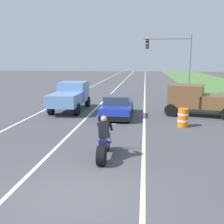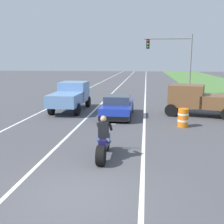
{
  "view_description": "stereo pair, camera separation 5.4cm",
  "coord_description": "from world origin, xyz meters",
  "px_view_note": "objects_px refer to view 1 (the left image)",
  "views": [
    {
      "loc": [
        1.78,
        -6.48,
        3.57
      ],
      "look_at": [
        0.18,
        6.68,
        1.0
      ],
      "focal_mm": 43.28,
      "sensor_mm": 36.0,
      "label": 1
    },
    {
      "loc": [
        1.84,
        -6.48,
        3.57
      ],
      "look_at": [
        0.18,
        6.68,
        1.0
      ],
      "focal_mm": 43.28,
      "sensor_mm": 36.0,
      "label": 2
    }
  ],
  "objects_px": {
    "pickup_truck_left_lane_light_blue": "(70,95)",
    "traffic_light_mast_near": "(175,55)",
    "construction_barrel_nearest": "(183,118)",
    "construction_barrel_mid": "(175,103)",
    "pickup_truck_right_shoulder_brown": "(201,99)",
    "motorcycle_with_rider": "(104,143)",
    "sports_car_blue": "(117,107)",
    "construction_barrel_far": "(178,99)"
  },
  "relations": [
    {
      "from": "motorcycle_with_rider",
      "to": "traffic_light_mast_near",
      "type": "relative_size",
      "value": 0.37
    },
    {
      "from": "motorcycle_with_rider",
      "to": "traffic_light_mast_near",
      "type": "distance_m",
      "value": 19.17
    },
    {
      "from": "pickup_truck_right_shoulder_brown",
      "to": "construction_barrel_mid",
      "type": "xyz_separation_m",
      "value": [
        -1.4,
        1.84,
        -0.6
      ]
    },
    {
      "from": "pickup_truck_left_lane_light_blue",
      "to": "pickup_truck_right_shoulder_brown",
      "type": "bearing_deg",
      "value": -4.94
    },
    {
      "from": "construction_barrel_nearest",
      "to": "construction_barrel_mid",
      "type": "distance_m",
      "value": 4.97
    },
    {
      "from": "construction_barrel_nearest",
      "to": "construction_barrel_mid",
      "type": "relative_size",
      "value": 1.0
    },
    {
      "from": "sports_car_blue",
      "to": "construction_barrel_mid",
      "type": "height_order",
      "value": "sports_car_blue"
    },
    {
      "from": "motorcycle_with_rider",
      "to": "pickup_truck_right_shoulder_brown",
      "type": "distance_m",
      "value": 9.83
    },
    {
      "from": "pickup_truck_right_shoulder_brown",
      "to": "construction_barrel_nearest",
      "type": "height_order",
      "value": "pickup_truck_right_shoulder_brown"
    },
    {
      "from": "motorcycle_with_rider",
      "to": "construction_barrel_nearest",
      "type": "height_order",
      "value": "motorcycle_with_rider"
    },
    {
      "from": "motorcycle_with_rider",
      "to": "traffic_light_mast_near",
      "type": "xyz_separation_m",
      "value": [
        4.32,
        18.36,
        3.41
      ]
    },
    {
      "from": "construction_barrel_nearest",
      "to": "construction_barrel_far",
      "type": "xyz_separation_m",
      "value": [
        0.54,
        7.05,
        0.0
      ]
    },
    {
      "from": "motorcycle_with_rider",
      "to": "pickup_truck_right_shoulder_brown",
      "type": "height_order",
      "value": "pickup_truck_right_shoulder_brown"
    },
    {
      "from": "pickup_truck_left_lane_light_blue",
      "to": "construction_barrel_mid",
      "type": "bearing_deg",
      "value": 8.3
    },
    {
      "from": "pickup_truck_left_lane_light_blue",
      "to": "traffic_light_mast_near",
      "type": "height_order",
      "value": "traffic_light_mast_near"
    },
    {
      "from": "pickup_truck_left_lane_light_blue",
      "to": "pickup_truck_right_shoulder_brown",
      "type": "relative_size",
      "value": 0.93
    },
    {
      "from": "traffic_light_mast_near",
      "to": "pickup_truck_right_shoulder_brown",
      "type": "bearing_deg",
      "value": -85.97
    },
    {
      "from": "pickup_truck_left_lane_light_blue",
      "to": "traffic_light_mast_near",
      "type": "xyz_separation_m",
      "value": [
        8.12,
        9.16,
        2.89
      ]
    },
    {
      "from": "construction_barrel_mid",
      "to": "motorcycle_with_rider",
      "type": "bearing_deg",
      "value": -109.35
    },
    {
      "from": "pickup_truck_right_shoulder_brown",
      "to": "construction_barrel_mid",
      "type": "height_order",
      "value": "pickup_truck_right_shoulder_brown"
    },
    {
      "from": "sports_car_blue",
      "to": "pickup_truck_right_shoulder_brown",
      "type": "distance_m",
      "value": 5.4
    },
    {
      "from": "traffic_light_mast_near",
      "to": "construction_barrel_nearest",
      "type": "height_order",
      "value": "traffic_light_mast_near"
    },
    {
      "from": "traffic_light_mast_near",
      "to": "motorcycle_with_rider",
      "type": "bearing_deg",
      "value": -103.24
    },
    {
      "from": "pickup_truck_right_shoulder_brown",
      "to": "construction_barrel_mid",
      "type": "relative_size",
      "value": 5.14
    },
    {
      "from": "construction_barrel_far",
      "to": "construction_barrel_nearest",
      "type": "bearing_deg",
      "value": -94.41
    },
    {
      "from": "motorcycle_with_rider",
      "to": "sports_car_blue",
      "type": "bearing_deg",
      "value": 92.17
    },
    {
      "from": "traffic_light_mast_near",
      "to": "construction_barrel_nearest",
      "type": "relative_size",
      "value": 6.0
    },
    {
      "from": "motorcycle_with_rider",
      "to": "pickup_truck_left_lane_light_blue",
      "type": "bearing_deg",
      "value": 112.47
    },
    {
      "from": "sports_car_blue",
      "to": "pickup_truck_left_lane_light_blue",
      "type": "xyz_separation_m",
      "value": [
        -3.52,
        1.65,
        0.48
      ]
    },
    {
      "from": "construction_barrel_nearest",
      "to": "construction_barrel_mid",
      "type": "xyz_separation_m",
      "value": [
        0.11,
        4.97,
        0.0
      ]
    },
    {
      "from": "construction_barrel_mid",
      "to": "construction_barrel_far",
      "type": "distance_m",
      "value": 2.12
    },
    {
      "from": "sports_car_blue",
      "to": "construction_barrel_nearest",
      "type": "relative_size",
      "value": 4.3
    },
    {
      "from": "sports_car_blue",
      "to": "construction_barrel_nearest",
      "type": "height_order",
      "value": "sports_car_blue"
    },
    {
      "from": "construction_barrel_mid",
      "to": "sports_car_blue",
      "type": "bearing_deg",
      "value": -144.96
    },
    {
      "from": "pickup_truck_left_lane_light_blue",
      "to": "construction_barrel_nearest",
      "type": "height_order",
      "value": "pickup_truck_left_lane_light_blue"
    },
    {
      "from": "traffic_light_mast_near",
      "to": "construction_barrel_mid",
      "type": "relative_size",
      "value": 6.0
    },
    {
      "from": "motorcycle_with_rider",
      "to": "pickup_truck_right_shoulder_brown",
      "type": "xyz_separation_m",
      "value": [
        5.02,
        8.44,
        0.51
      ]
    },
    {
      "from": "sports_car_blue",
      "to": "pickup_truck_right_shoulder_brown",
      "type": "relative_size",
      "value": 0.84
    },
    {
      "from": "construction_barrel_mid",
      "to": "construction_barrel_nearest",
      "type": "bearing_deg",
      "value": -91.25
    },
    {
      "from": "pickup_truck_right_shoulder_brown",
      "to": "sports_car_blue",
      "type": "bearing_deg",
      "value": -170.48
    },
    {
      "from": "sports_car_blue",
      "to": "construction_barrel_mid",
      "type": "distance_m",
      "value": 4.76
    },
    {
      "from": "motorcycle_with_rider",
      "to": "construction_barrel_mid",
      "type": "relative_size",
      "value": 2.21
    }
  ]
}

